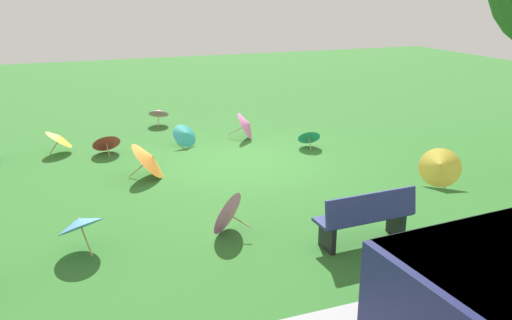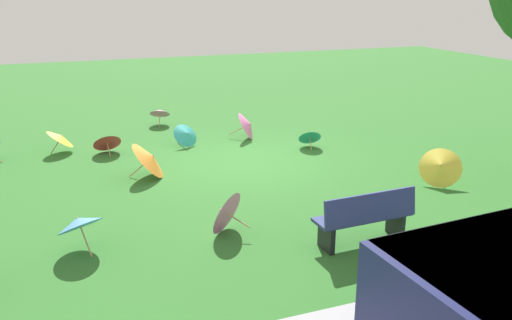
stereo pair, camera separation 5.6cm
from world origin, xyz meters
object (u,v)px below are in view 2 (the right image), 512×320
Objects in this scene: parasol_orange_0 at (150,158)px; parasol_teal_2 at (186,134)px; parasol_pink_0 at (160,112)px; parasol_red_0 at (107,141)px; parasol_yellow_0 at (441,166)px; parasol_pink_2 at (248,125)px; parasol_blue_1 at (79,222)px; park_bench at (365,217)px; parasol_teal_3 at (309,136)px; parasol_yellow_2 at (61,138)px; parasol_pink_1 at (224,212)px.

parasol_teal_2 is at bearing -121.85° from parasol_orange_0.
parasol_pink_0 is 2.94m from parasol_red_0.
parasol_pink_2 is at bearing -62.13° from parasol_yellow_0.
parasol_pink_0 is 1.01× the size of parasol_red_0.
parasol_pink_0 is at bearing -126.48° from parasol_red_0.
parasol_blue_1 is 0.86× the size of parasol_orange_0.
parasol_blue_1 is at bearing 62.07° from parasol_orange_0.
parasol_pink_2 is 0.98× the size of parasol_blue_1.
park_bench is 2.01× the size of parasol_teal_2.
parasol_blue_1 is at bearing 33.60° from parasol_teal_3.
parasol_yellow_2 is at bearing -88.44° from parasol_blue_1.
parasol_teal_3 is at bearing -68.73° from parasol_yellow_0.
parasol_yellow_0 reaches higher than parasol_teal_2.
parasol_pink_1 reaches higher than parasol_yellow_2.
parasol_yellow_2 is at bearing -67.21° from parasol_pink_1.
parasol_pink_1 is 5.27m from parasol_teal_3.
parasol_yellow_0 is at bearing 111.27° from parasol_teal_3.
parasol_red_0 is 0.91× the size of parasol_teal_2.
parasol_teal_3 is (-2.88, 1.20, -0.01)m from parasol_teal_2.
parasol_pink_1 reaches higher than parasol_pink_2.
parasol_orange_0 is (1.24, 2.00, 0.10)m from parasol_teal_2.
park_bench is at bearing 162.48° from parasol_blue_1.
parasol_yellow_0 is 1.29× the size of parasol_pink_1.
park_bench reaches higher than parasol_pink_2.
parasol_orange_0 is (2.96, 2.12, 0.03)m from parasol_pink_2.
parasol_orange_0 reaches higher than parasol_teal_3.
parasol_orange_0 reaches higher than parasol_red_0.
parasol_yellow_2 is (4.32, -6.83, -0.09)m from park_bench.
parasol_yellow_0 reaches higher than parasol_red_0.
parasol_yellow_0 is 6.19m from parasol_teal_2.
park_bench reaches higher than parasol_yellow_0.
parasol_teal_2 is at bearing 3.99° from parasol_pink_2.
parasol_orange_0 is at bearing 35.65° from parasol_pink_2.
park_bench reaches higher than parasol_pink_0.
parasol_blue_1 is 5.15m from parasol_red_0.
park_bench is 7.19m from parasol_red_0.
park_bench is 2.21× the size of parasol_red_0.
parasol_yellow_2 is (7.17, -5.08, -0.02)m from parasol_yellow_0.
parasol_pink_1 is 5.76m from parasol_pink_2.
parasol_teal_3 is at bearing 131.49° from parasol_pink_2.
parasol_pink_1 is at bearing 175.97° from parasol_blue_1.
parasol_yellow_0 is 4.82m from parasol_pink_1.
parasol_orange_0 reaches higher than parasol_pink_1.
parasol_orange_0 is at bearing -25.23° from parasol_yellow_0.
parasol_orange_0 is at bearing -117.93° from parasol_blue_1.
parasol_yellow_0 is 6.00m from parasol_orange_0.
parasol_yellow_0 is at bearing 122.19° from parasol_pink_0.
parasol_blue_1 is (2.23, -0.16, 0.10)m from parasol_pink_1.
park_bench is at bearing 122.32° from parasol_yellow_2.
parasol_red_0 is at bearing -62.67° from park_bench.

